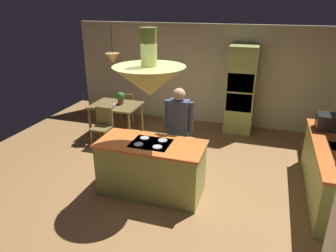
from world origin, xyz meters
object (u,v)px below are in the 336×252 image
object	(u,v)px
kitchen_island	(151,168)
oven_tower	(241,90)
chair_facing_island	(103,124)
microwave_on_counter	(330,122)
chair_by_back_wall	(128,106)
cup_on_table	(114,106)
potted_plant_on_table	(120,97)
dining_table	(116,108)
person_at_island	(179,127)

from	to	relation	value
kitchen_island	oven_tower	bearing A→B (deg)	71.26
chair_facing_island	microwave_on_counter	xyz separation A→B (m)	(4.54, 0.09, 0.55)
chair_by_back_wall	oven_tower	bearing A→B (deg)	-170.27
oven_tower	cup_on_table	xyz separation A→B (m)	(-2.72, -1.36, -0.25)
chair_by_back_wall	potted_plant_on_table	bearing A→B (deg)	99.64
kitchen_island	chair_by_back_wall	distance (m)	3.24
potted_plant_on_table	cup_on_table	xyz separation A→B (m)	(-0.02, -0.29, -0.12)
oven_tower	chair_facing_island	bearing A→B (deg)	-147.18
chair_by_back_wall	cup_on_table	world-z (taller)	chair_by_back_wall
chair_by_back_wall	cup_on_table	bearing A→B (deg)	94.95
oven_tower	chair_by_back_wall	xyz separation A→B (m)	(-2.80, -0.48, -0.55)
chair_by_back_wall	cup_on_table	size ratio (longest dim) A/B	9.67
chair_facing_island	chair_by_back_wall	world-z (taller)	same
dining_table	microwave_on_counter	distance (m)	4.59
dining_table	chair_by_back_wall	bearing A→B (deg)	90.00
kitchen_island	oven_tower	xyz separation A→B (m)	(1.10, 3.24, 0.59)
person_at_island	chair_facing_island	xyz separation A→B (m)	(-1.97, 0.75, -0.46)
oven_tower	chair_by_back_wall	bearing A→B (deg)	-170.27
kitchen_island	person_at_island	world-z (taller)	person_at_island
oven_tower	dining_table	distance (m)	3.05
dining_table	kitchen_island	bearing A→B (deg)	-51.01
oven_tower	chair_facing_island	world-z (taller)	oven_tower
chair_facing_island	cup_on_table	distance (m)	0.54
cup_on_table	potted_plant_on_table	bearing A→B (deg)	85.35
dining_table	chair_facing_island	size ratio (longest dim) A/B	1.31
kitchen_island	person_at_island	xyz separation A→B (m)	(0.27, 0.69, 0.50)
person_at_island	cup_on_table	world-z (taller)	person_at_island
chair_facing_island	microwave_on_counter	world-z (taller)	microwave_on_counter
dining_table	cup_on_table	bearing A→B (deg)	-70.87
microwave_on_counter	kitchen_island	bearing A→B (deg)	-151.80
chair_facing_island	chair_by_back_wall	distance (m)	1.33
oven_tower	chair_facing_island	xyz separation A→B (m)	(-2.80, -1.81, -0.55)
chair_by_back_wall	chair_facing_island	bearing A→B (deg)	90.00
kitchen_island	chair_facing_island	size ratio (longest dim) A/B	2.03
dining_table	microwave_on_counter	world-z (taller)	microwave_on_counter
kitchen_island	person_at_island	distance (m)	0.89
kitchen_island	chair_facing_island	bearing A→B (deg)	139.79
potted_plant_on_table	cup_on_table	distance (m)	0.32
chair_facing_island	dining_table	bearing A→B (deg)	90.00
chair_by_back_wall	kitchen_island	bearing A→B (deg)	121.60
oven_tower	chair_by_back_wall	distance (m)	2.89
dining_table	chair_by_back_wall	distance (m)	0.68
potted_plant_on_table	microwave_on_counter	distance (m)	4.49
dining_table	person_at_island	xyz separation A→B (m)	(1.97, -1.41, 0.30)
chair_facing_island	potted_plant_on_table	distance (m)	0.85
chair_facing_island	cup_on_table	world-z (taller)	chair_facing_island
cup_on_table	oven_tower	bearing A→B (deg)	26.60
potted_plant_on_table	microwave_on_counter	world-z (taller)	microwave_on_counter
potted_plant_on_table	microwave_on_counter	xyz separation A→B (m)	(4.44, -0.65, 0.13)
chair_by_back_wall	cup_on_table	xyz separation A→B (m)	(0.08, -0.88, 0.30)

